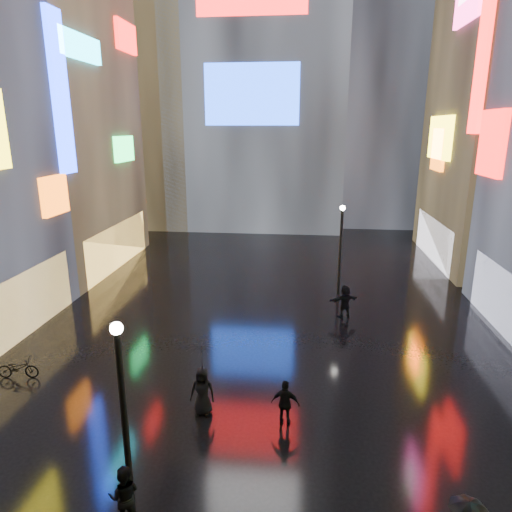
# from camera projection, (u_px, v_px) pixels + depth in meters

# --- Properties ---
(ground) EXTENTS (140.00, 140.00, 0.00)m
(ground) POSITION_uv_depth(u_px,v_px,m) (271.00, 304.00, 25.02)
(ground) COLOR black
(ground) RESTS_ON ground
(building_left_far) EXTENTS (10.28, 12.00, 22.00)m
(building_left_far) POSITION_uv_depth(u_px,v_px,m) (33.00, 101.00, 29.39)
(building_left_far) COLOR black
(building_left_far) RESTS_ON ground
(tower_flank_right) EXTENTS (12.00, 12.00, 34.00)m
(tower_flank_right) POSITION_uv_depth(u_px,v_px,m) (385.00, 46.00, 44.35)
(tower_flank_right) COLOR black
(tower_flank_right) RESTS_ON ground
(tower_flank_left) EXTENTS (10.00, 10.00, 26.00)m
(tower_flank_left) POSITION_uv_depth(u_px,v_px,m) (145.00, 88.00, 43.94)
(tower_flank_left) COLOR black
(tower_flank_left) RESTS_ON ground
(lamp_near) EXTENTS (0.30, 0.30, 5.20)m
(lamp_near) POSITION_uv_depth(u_px,v_px,m) (124.00, 411.00, 10.70)
(lamp_near) COLOR black
(lamp_near) RESTS_ON ground
(lamp_far) EXTENTS (0.30, 0.30, 5.20)m
(lamp_far) POSITION_uv_depth(u_px,v_px,m) (341.00, 245.00, 25.78)
(lamp_far) COLOR black
(lamp_far) RESTS_ON ground
(pedestrian_1) EXTENTS (0.90, 0.77, 1.60)m
(pedestrian_1) POSITION_uv_depth(u_px,v_px,m) (124.00, 495.00, 10.99)
(pedestrian_1) COLOR black
(pedestrian_1) RESTS_ON ground
(pedestrian_3) EXTENTS (0.97, 0.50, 1.57)m
(pedestrian_3) POSITION_uv_depth(u_px,v_px,m) (285.00, 403.00, 14.69)
(pedestrian_3) COLOR black
(pedestrian_3) RESTS_ON ground
(pedestrian_4) EXTENTS (0.83, 0.54, 1.69)m
(pedestrian_4) POSITION_uv_depth(u_px,v_px,m) (202.00, 391.00, 15.25)
(pedestrian_4) COLOR black
(pedestrian_4) RESTS_ON ground
(pedestrian_5) EXTENTS (1.65, 1.09, 1.70)m
(pedestrian_5) POSITION_uv_depth(u_px,v_px,m) (345.00, 301.00, 23.08)
(pedestrian_5) COLOR black
(pedestrian_5) RESTS_ON ground
(umbrella_2) EXTENTS (1.09, 1.07, 0.88)m
(umbrella_2) POSITION_uv_depth(u_px,v_px,m) (201.00, 357.00, 14.90)
(umbrella_2) COLOR black
(umbrella_2) RESTS_ON pedestrian_4
(bicycle) EXTENTS (1.62, 0.72, 0.82)m
(bicycle) POSITION_uv_depth(u_px,v_px,m) (18.00, 368.00, 17.57)
(bicycle) COLOR black
(bicycle) RESTS_ON ground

